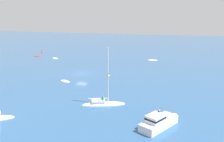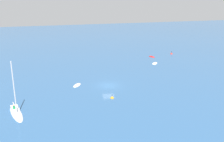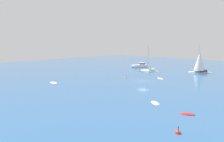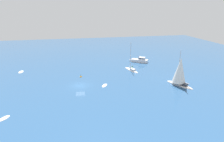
{
  "view_description": "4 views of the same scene",
  "coord_description": "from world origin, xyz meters",
  "px_view_note": "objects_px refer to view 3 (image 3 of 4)",
  "views": [
    {
      "loc": [
        19.32,
        -56.27,
        16.01
      ],
      "look_at": [
        7.9,
        -2.48,
        1.69
      ],
      "focal_mm": 41.69,
      "sensor_mm": 36.0,
      "label": 1
    },
    {
      "loc": [
        54.71,
        -10.35,
        21.81
      ],
      "look_at": [
        -4.43,
        1.65,
        1.69
      ],
      "focal_mm": 44.9,
      "sensor_mm": 36.0,
      "label": 2
    },
    {
      "loc": [
        -31.67,
        44.82,
        10.66
      ],
      "look_at": [
        8.7,
        3.45,
        2.28
      ],
      "focal_mm": 31.97,
      "sensor_mm": 36.0,
      "label": 3
    },
    {
      "loc": [
        -48.68,
        1.15,
        20.48
      ],
      "look_at": [
        5.06,
        -10.06,
        1.83
      ],
      "focal_mm": 30.36,
      "sensor_mm": 36.0,
      "label": 4
    }
  ],
  "objects_px": {
    "ketch": "(200,62)",
    "cabin_cruiser": "(140,65)",
    "channel_buoy": "(126,78)",
    "mooring_buoy": "(178,133)",
    "dinghy": "(155,103)",
    "rib": "(187,114)",
    "rib_1": "(53,83)",
    "skiff": "(160,79)",
    "yacht": "(150,70)"
  },
  "relations": [
    {
      "from": "rib_1",
      "to": "channel_buoy",
      "type": "height_order",
      "value": "channel_buoy"
    },
    {
      "from": "cabin_cruiser",
      "to": "channel_buoy",
      "type": "xyz_separation_m",
      "value": [
        -12.22,
        23.3,
        -0.78
      ]
    },
    {
      "from": "rib",
      "to": "ketch",
      "type": "bearing_deg",
      "value": 86.11
    },
    {
      "from": "rib_1",
      "to": "skiff",
      "type": "height_order",
      "value": "rib_1"
    },
    {
      "from": "mooring_buoy",
      "to": "rib",
      "type": "bearing_deg",
      "value": -74.52
    },
    {
      "from": "channel_buoy",
      "to": "mooring_buoy",
      "type": "relative_size",
      "value": 0.9
    },
    {
      "from": "ketch",
      "to": "skiff",
      "type": "height_order",
      "value": "ketch"
    },
    {
      "from": "ketch",
      "to": "skiff",
      "type": "relative_size",
      "value": 3.46
    },
    {
      "from": "rib_1",
      "to": "skiff",
      "type": "bearing_deg",
      "value": 59.24
    },
    {
      "from": "cabin_cruiser",
      "to": "rib_1",
      "type": "bearing_deg",
      "value": 37.28
    },
    {
      "from": "yacht",
      "to": "skiff",
      "type": "height_order",
      "value": "yacht"
    },
    {
      "from": "skiff",
      "to": "channel_buoy",
      "type": "distance_m",
      "value": 10.09
    },
    {
      "from": "ketch",
      "to": "channel_buoy",
      "type": "bearing_deg",
      "value": 38.51
    },
    {
      "from": "rib",
      "to": "mooring_buoy",
      "type": "height_order",
      "value": "mooring_buoy"
    },
    {
      "from": "rib_1",
      "to": "dinghy",
      "type": "relative_size",
      "value": 1.09
    },
    {
      "from": "mooring_buoy",
      "to": "yacht",
      "type": "bearing_deg",
      "value": -52.69
    },
    {
      "from": "rib",
      "to": "mooring_buoy",
      "type": "distance_m",
      "value": 7.12
    },
    {
      "from": "rib",
      "to": "mooring_buoy",
      "type": "bearing_deg",
      "value": -97.24
    },
    {
      "from": "ketch",
      "to": "rib",
      "type": "height_order",
      "value": "ketch"
    },
    {
      "from": "cabin_cruiser",
      "to": "yacht",
      "type": "bearing_deg",
      "value": 89.19
    },
    {
      "from": "ketch",
      "to": "rib_1",
      "type": "height_order",
      "value": "ketch"
    },
    {
      "from": "yacht",
      "to": "cabin_cruiser",
      "type": "bearing_deg",
      "value": -50.94
    },
    {
      "from": "skiff",
      "to": "yacht",
      "type": "bearing_deg",
      "value": 164.24
    },
    {
      "from": "rib_1",
      "to": "yacht",
      "type": "bearing_deg",
      "value": 84.0
    },
    {
      "from": "mooring_buoy",
      "to": "ketch",
      "type": "bearing_deg",
      "value": -71.62
    },
    {
      "from": "dinghy",
      "to": "channel_buoy",
      "type": "xyz_separation_m",
      "value": [
        20.08,
        -15.78,
        0.0
      ]
    },
    {
      "from": "dinghy",
      "to": "channel_buoy",
      "type": "relative_size",
      "value": 2.52
    },
    {
      "from": "yacht",
      "to": "cabin_cruiser",
      "type": "xyz_separation_m",
      "value": [
        9.22,
        -6.12,
        0.59
      ]
    },
    {
      "from": "dinghy",
      "to": "mooring_buoy",
      "type": "height_order",
      "value": "mooring_buoy"
    },
    {
      "from": "rib",
      "to": "dinghy",
      "type": "xyz_separation_m",
      "value": [
        6.44,
        -1.41,
        0.0
      ]
    },
    {
      "from": "dinghy",
      "to": "cabin_cruiser",
      "type": "bearing_deg",
      "value": -14.91
    },
    {
      "from": "yacht",
      "to": "channel_buoy",
      "type": "bearing_deg",
      "value": 82.57
    },
    {
      "from": "ketch",
      "to": "mooring_buoy",
      "type": "distance_m",
      "value": 53.07
    },
    {
      "from": "yacht",
      "to": "skiff",
      "type": "xyz_separation_m",
      "value": [
        -11.11,
        11.16,
        -0.2
      ]
    },
    {
      "from": "yacht",
      "to": "mooring_buoy",
      "type": "xyz_separation_m",
      "value": [
        -31.42,
        41.22,
        -0.19
      ]
    },
    {
      "from": "ketch",
      "to": "cabin_cruiser",
      "type": "distance_m",
      "value": 24.28
    },
    {
      "from": "rib_1",
      "to": "channel_buoy",
      "type": "bearing_deg",
      "value": 68.39
    },
    {
      "from": "ketch",
      "to": "yacht",
      "type": "relative_size",
      "value": 1.03
    },
    {
      "from": "channel_buoy",
      "to": "dinghy",
      "type": "bearing_deg",
      "value": 141.85
    },
    {
      "from": "rib_1",
      "to": "channel_buoy",
      "type": "relative_size",
      "value": 2.74
    },
    {
      "from": "channel_buoy",
      "to": "rib_1",
      "type": "bearing_deg",
      "value": 65.23
    },
    {
      "from": "yacht",
      "to": "skiff",
      "type": "distance_m",
      "value": 15.74
    },
    {
      "from": "dinghy",
      "to": "rib",
      "type": "bearing_deg",
      "value": -156.83
    },
    {
      "from": "mooring_buoy",
      "to": "cabin_cruiser",
      "type": "bearing_deg",
      "value": -49.36
    },
    {
      "from": "ketch",
      "to": "rib",
      "type": "bearing_deg",
      "value": 81.44
    },
    {
      "from": "ketch",
      "to": "dinghy",
      "type": "bearing_deg",
      "value": 73.88
    },
    {
      "from": "rib",
      "to": "rib_1",
      "type": "bearing_deg",
      "value": 160.59
    },
    {
      "from": "cabin_cruiser",
      "to": "skiff",
      "type": "bearing_deg",
      "value": 82.42
    },
    {
      "from": "channel_buoy",
      "to": "rib",
      "type": "bearing_deg",
      "value": 147.05
    },
    {
      "from": "yacht",
      "to": "rib_1",
      "type": "bearing_deg",
      "value": 63.49
    }
  ]
}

